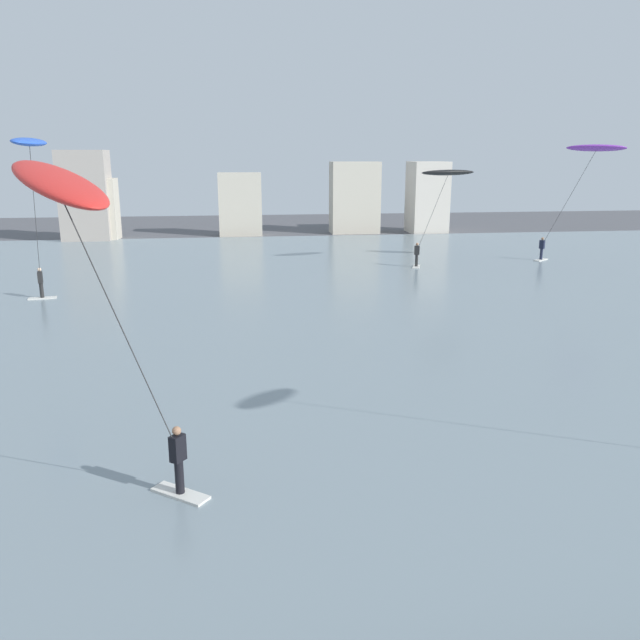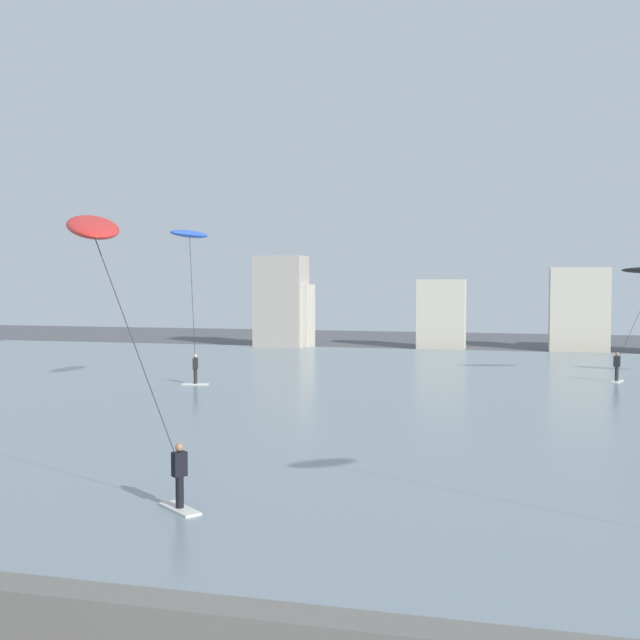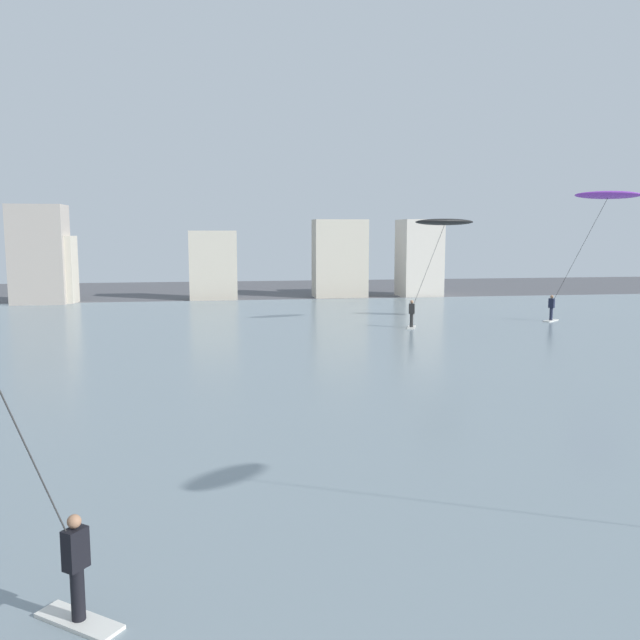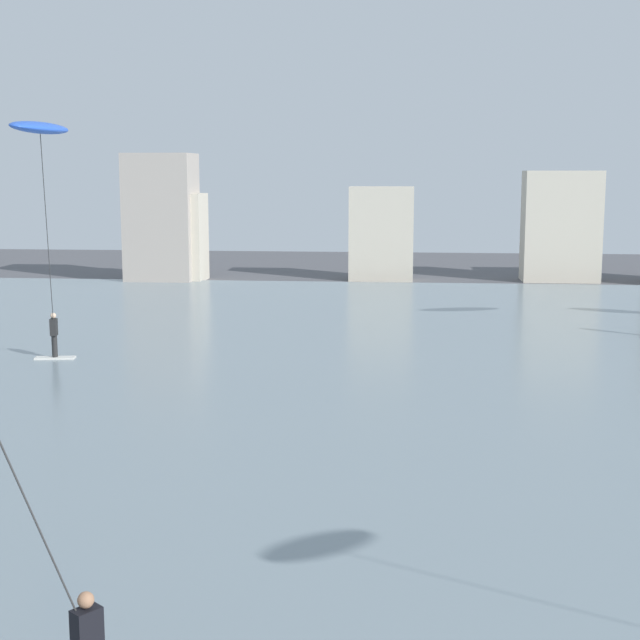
{
  "view_description": "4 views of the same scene",
  "coord_description": "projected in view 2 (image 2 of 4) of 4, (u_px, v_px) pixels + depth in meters",
  "views": [
    {
      "loc": [
        -1.89,
        -1.99,
        7.48
      ],
      "look_at": [
        0.69,
        17.52,
        2.35
      ],
      "focal_mm": 35.78,
      "sensor_mm": 36.0,
      "label": 1
    },
    {
      "loc": [
        4.6,
        -6.1,
        5.71
      ],
      "look_at": [
        0.26,
        11.05,
        4.81
      ],
      "focal_mm": 43.3,
      "sensor_mm": 36.0,
      "label": 2
    },
    {
      "loc": [
        -1.26,
        1.66,
        5.73
      ],
      "look_at": [
        0.99,
        15.9,
        3.82
      ],
      "focal_mm": 37.48,
      "sensor_mm": 36.0,
      "label": 3
    },
    {
      "loc": [
        0.45,
        1.17,
        6.62
      ],
      "look_at": [
        -1.22,
        18.1,
        3.93
      ],
      "focal_mm": 51.99,
      "sensor_mm": 36.0,
      "label": 4
    }
  ],
  "objects": [
    {
      "name": "far_shore_buildings",
      "position": [
        453.0,
        309.0,
        63.94
      ],
      "size": [
        35.46,
        5.5,
        7.84
      ],
      "color": "#A89E93",
      "rests_on": "ground"
    },
    {
      "name": "water_bay",
      "position": [
        416.0,
        397.0,
        37.45
      ],
      "size": [
        84.0,
        52.0,
        0.1
      ],
      "primitive_type": "cube",
      "color": "gray",
      "rests_on": "ground"
    },
    {
      "name": "seawall_barrier",
      "position": [
        195.0,
        631.0,
        11.58
      ],
      "size": [
        60.0,
        0.7,
        0.9
      ],
      "primitive_type": "cube",
      "color": "#66635E",
      "rests_on": "ground"
    },
    {
      "name": "kitesurfer_blue",
      "position": [
        190.0,
        246.0,
        38.22
      ],
      "size": [
        2.48,
        5.32,
        8.2
      ],
      "color": "silver",
      "rests_on": "water_bay"
    },
    {
      "name": "kitesurfer_red",
      "position": [
        99.0,
        245.0,
        18.11
      ],
      "size": [
        3.91,
        3.84,
        7.45
      ],
      "color": "silver",
      "rests_on": "water_bay"
    }
  ]
}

